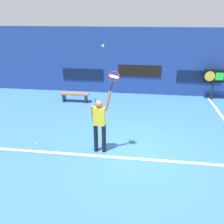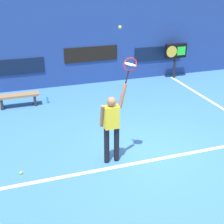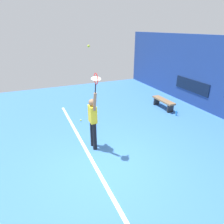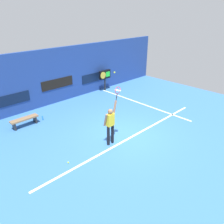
{
  "view_description": "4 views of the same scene",
  "coord_description": "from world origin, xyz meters",
  "px_view_note": "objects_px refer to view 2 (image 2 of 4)",
  "views": [
    {
      "loc": [
        0.16,
        -6.27,
        4.01
      ],
      "look_at": [
        -0.75,
        0.62,
        1.08
      ],
      "focal_mm": 37.77,
      "sensor_mm": 36.0,
      "label": 1
    },
    {
      "loc": [
        -3.03,
        -6.14,
        4.22
      ],
      "look_at": [
        -0.84,
        0.53,
        1.06
      ],
      "focal_mm": 49.48,
      "sensor_mm": 36.0,
      "label": 2
    },
    {
      "loc": [
        4.49,
        -1.74,
        3.69
      ],
      "look_at": [
        -0.66,
        0.46,
        1.33
      ],
      "focal_mm": 32.48,
      "sensor_mm": 36.0,
      "label": 3
    },
    {
      "loc": [
        -6.9,
        -6.16,
        5.48
      ],
      "look_at": [
        -0.92,
        -0.01,
        1.51
      ],
      "focal_mm": 35.92,
      "sensor_mm": 36.0,
      "label": 4
    }
  ],
  "objects_px": {
    "tennis_player": "(112,124)",
    "tennis_racket": "(130,66)",
    "water_bottle": "(47,100)",
    "court_bench": "(18,97)",
    "spare_ball": "(21,173)",
    "scoreboard_clock": "(176,52)",
    "tennis_ball": "(120,27)"
  },
  "relations": [
    {
      "from": "spare_ball",
      "to": "tennis_player",
      "type": "bearing_deg",
      "value": -3.5
    },
    {
      "from": "spare_ball",
      "to": "tennis_racket",
      "type": "bearing_deg",
      "value": -3.02
    },
    {
      "from": "scoreboard_clock",
      "to": "spare_ball",
      "type": "xyz_separation_m",
      "value": [
        -6.8,
        -5.3,
        -1.11
      ]
    },
    {
      "from": "tennis_player",
      "to": "tennis_racket",
      "type": "height_order",
      "value": "tennis_racket"
    },
    {
      "from": "water_bottle",
      "to": "tennis_player",
      "type": "bearing_deg",
      "value": -76.51
    },
    {
      "from": "scoreboard_clock",
      "to": "tennis_player",
      "type": "bearing_deg",
      "value": -130.58
    },
    {
      "from": "water_bottle",
      "to": "spare_ball",
      "type": "relative_size",
      "value": 3.53
    },
    {
      "from": "court_bench",
      "to": "spare_ball",
      "type": "bearing_deg",
      "value": -92.15
    },
    {
      "from": "spare_ball",
      "to": "water_bottle",
      "type": "bearing_deg",
      "value": 74.53
    },
    {
      "from": "tennis_player",
      "to": "scoreboard_clock",
      "type": "relative_size",
      "value": 1.32
    },
    {
      "from": "scoreboard_clock",
      "to": "spare_ball",
      "type": "relative_size",
      "value": 22.15
    },
    {
      "from": "tennis_ball",
      "to": "tennis_player",
      "type": "bearing_deg",
      "value": 150.89
    },
    {
      "from": "spare_ball",
      "to": "scoreboard_clock",
      "type": "bearing_deg",
      "value": 37.92
    },
    {
      "from": "tennis_racket",
      "to": "scoreboard_clock",
      "type": "xyz_separation_m",
      "value": [
        4.23,
        5.44,
        -1.23
      ]
    },
    {
      "from": "tennis_racket",
      "to": "spare_ball",
      "type": "distance_m",
      "value": 3.48
    },
    {
      "from": "tennis_ball",
      "to": "scoreboard_clock",
      "type": "xyz_separation_m",
      "value": [
        4.5,
        5.52,
        -2.08
      ]
    },
    {
      "from": "scoreboard_clock",
      "to": "spare_ball",
      "type": "bearing_deg",
      "value": -142.08
    },
    {
      "from": "tennis_player",
      "to": "spare_ball",
      "type": "relative_size",
      "value": 29.19
    },
    {
      "from": "tennis_racket",
      "to": "tennis_ball",
      "type": "xyz_separation_m",
      "value": [
        -0.27,
        -0.08,
        0.85
      ]
    },
    {
      "from": "tennis_player",
      "to": "water_bottle",
      "type": "bearing_deg",
      "value": 103.49
    },
    {
      "from": "water_bottle",
      "to": "spare_ball",
      "type": "height_order",
      "value": "water_bottle"
    },
    {
      "from": "tennis_player",
      "to": "spare_ball",
      "type": "xyz_separation_m",
      "value": [
        -2.15,
        0.13,
        -0.98
      ]
    },
    {
      "from": "water_bottle",
      "to": "scoreboard_clock",
      "type": "bearing_deg",
      "value": 11.96
    },
    {
      "from": "tennis_ball",
      "to": "scoreboard_clock",
      "type": "distance_m",
      "value": 7.41
    },
    {
      "from": "tennis_player",
      "to": "tennis_racket",
      "type": "bearing_deg",
      "value": -0.58
    },
    {
      "from": "court_bench",
      "to": "tennis_ball",
      "type": "bearing_deg",
      "value": -63.54
    },
    {
      "from": "tennis_player",
      "to": "spare_ball",
      "type": "height_order",
      "value": "tennis_player"
    },
    {
      "from": "tennis_racket",
      "to": "scoreboard_clock",
      "type": "distance_m",
      "value": 7.0
    },
    {
      "from": "tennis_racket",
      "to": "spare_ball",
      "type": "xyz_separation_m",
      "value": [
        -2.57,
        0.14,
        -2.34
      ]
    },
    {
      "from": "tennis_racket",
      "to": "tennis_ball",
      "type": "distance_m",
      "value": 0.9
    },
    {
      "from": "scoreboard_clock",
      "to": "court_bench",
      "type": "distance_m",
      "value": 6.8
    },
    {
      "from": "water_bottle",
      "to": "tennis_racket",
      "type": "bearing_deg",
      "value": -71.26
    }
  ]
}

